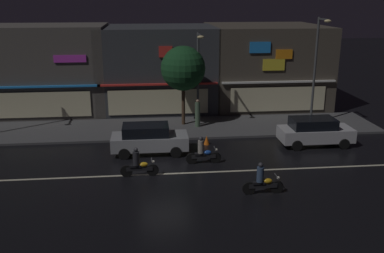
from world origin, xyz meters
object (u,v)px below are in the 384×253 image
streetlamp_east (317,63)px  pedestrian_on_sidewalk (198,114)px  traffic_cone (207,140)px  motorcycle_opposite_lane (203,152)px  streetlamp_mid (198,71)px  parked_car_near_kerb (315,131)px  parked_car_trailing (149,138)px  motorcycle_lead (138,164)px  motorcycle_following (262,181)px

streetlamp_east → pedestrian_on_sidewalk: (-7.81, 0.45, -3.34)m
traffic_cone → motorcycle_opposite_lane: bearing=-101.7°
streetlamp_mid → parked_car_near_kerb: 8.36m
parked_car_trailing → motorcycle_opposite_lane: parked_car_trailing is taller
streetlamp_east → motorcycle_lead: bearing=-148.0°
parked_car_near_kerb → motorcycle_lead: (-10.43, -3.68, -0.24)m
motorcycle_opposite_lane → parked_car_trailing: bearing=153.5°
streetlamp_mid → motorcycle_opposite_lane: size_ratio=3.27×
streetlamp_mid → parked_car_near_kerb: bearing=-33.3°
pedestrian_on_sidewalk → parked_car_near_kerb: pedestrian_on_sidewalk is taller
motorcycle_following → motorcycle_opposite_lane: bearing=-63.9°
streetlamp_mid → motorcycle_following: size_ratio=3.27×
parked_car_trailing → motorcycle_lead: bearing=80.9°
parked_car_trailing → motorcycle_lead: size_ratio=2.26×
motorcycle_lead → parked_car_near_kerb: bearing=-161.2°
motorcycle_opposite_lane → traffic_cone: (0.63, 3.05, -0.36)m
motorcycle_opposite_lane → traffic_cone: bearing=86.0°
motorcycle_lead → streetlamp_east: bearing=-148.6°
pedestrian_on_sidewalk → parked_car_near_kerb: 7.74m
parked_car_trailing → motorcycle_following: (5.03, -5.88, -0.24)m
streetlamp_east → motorcycle_following: 12.17m
parked_car_trailing → motorcycle_opposite_lane: bearing=145.8°
parked_car_near_kerb → motorcycle_opposite_lane: parked_car_near_kerb is taller
pedestrian_on_sidewalk → traffic_cone: bearing=117.2°
pedestrian_on_sidewalk → parked_car_near_kerb: bearing=172.7°
motorcycle_following → streetlamp_east: bearing=-124.7°
streetlamp_east → motorcycle_following: bearing=-121.7°
streetlamp_mid → pedestrian_on_sidewalk: 2.85m
streetlamp_mid → traffic_cone: streetlamp_mid is taller
streetlamp_east → parked_car_trailing: streetlamp_east is taller
traffic_cone → pedestrian_on_sidewalk: bearing=92.9°
streetlamp_east → parked_car_trailing: bearing=-160.3°
streetlamp_east → parked_car_near_kerb: size_ratio=1.67×
parked_car_trailing → traffic_cone: 3.70m
streetlamp_mid → traffic_cone: (0.10, -3.54, -3.59)m
parked_car_near_kerb → parked_car_trailing: bearing=2.1°
pedestrian_on_sidewalk → parked_car_near_kerb: (6.59, -4.06, -0.16)m
streetlamp_mid → motorcycle_lead: size_ratio=3.27×
pedestrian_on_sidewalk → parked_car_trailing: bearing=77.6°
parked_car_near_kerb → parked_car_trailing: size_ratio=1.00×
parked_car_trailing → streetlamp_mid: bearing=-126.0°
parked_car_near_kerb → traffic_cone: size_ratio=7.82×
streetlamp_mid → motorcycle_lead: bearing=-116.1°
streetlamp_east → parked_car_near_kerb: (-1.23, -3.61, -3.50)m
parked_car_trailing → parked_car_near_kerb: bearing=-177.9°
pedestrian_on_sidewalk → parked_car_trailing: pedestrian_on_sidewalk is taller
pedestrian_on_sidewalk → motorcycle_lead: size_ratio=1.00×
parked_car_near_kerb → traffic_cone: bearing=-6.6°
parked_car_near_kerb → motorcycle_opposite_lane: 7.42m
streetlamp_east → motorcycle_opposite_lane: streetlamp_east is taller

